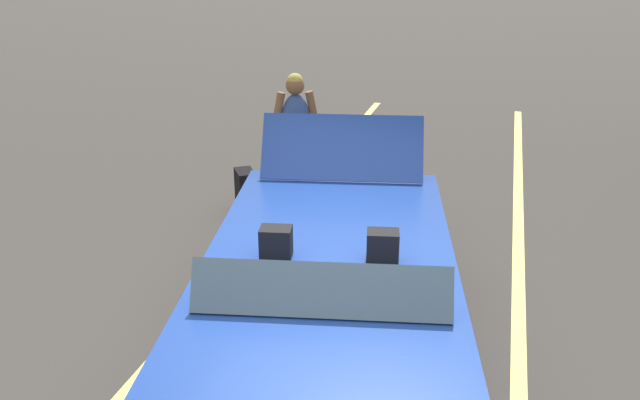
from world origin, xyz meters
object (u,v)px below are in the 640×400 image
Objects in this scene: suitcase_large_black at (352,191)px; suitcase_medium_bright at (370,178)px; suitcase_small_carryon at (246,191)px; convertible_car at (324,333)px; traveler_person at (296,136)px.

suitcase_large_black is 0.64m from suitcase_medium_bright.
convertible_car is at bearing -94.08° from suitcase_small_carryon.
convertible_car is 6.01× the size of suitcase_large_black.
suitcase_medium_bright is at bearing 100.69° from traveler_person.
traveler_person is (0.54, -0.77, 0.62)m from suitcase_medium_bright.
suitcase_medium_bright is at bearing 22.63° from suitcase_large_black.
traveler_person reaches higher than suitcase_medium_bright.
convertible_car reaches higher than suitcase_small_carryon.
traveler_person is at bearing -170.37° from convertible_car.
suitcase_small_carryon is 0.91m from traveler_person.
suitcase_large_black is at bearing -32.69° from suitcase_small_carryon.
suitcase_large_black is at bearing 58.07° from traveler_person.
suitcase_large_black is 0.82× the size of suitcase_medium_bright.
convertible_car is at bearing -140.86° from suitcase_large_black.
suitcase_small_carryon is 0.30× the size of traveler_person.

